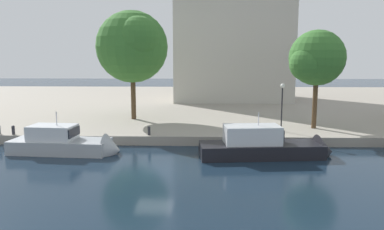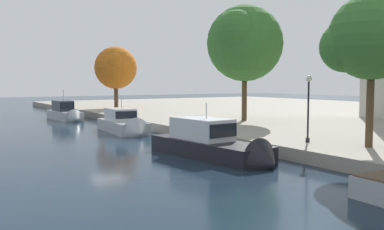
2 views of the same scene
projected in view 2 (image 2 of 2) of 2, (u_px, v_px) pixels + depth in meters
name	position (u px, v px, depth m)	size (l,w,h in m)	color
ground_plane	(108.00, 146.00, 32.44)	(220.00, 220.00, 0.00)	#142333
motor_yacht_0	(66.00, 114.00, 54.52)	(8.52, 2.65, 4.44)	#9EA3A8
motor_yacht_1	(124.00, 126.00, 41.05)	(8.91, 3.30, 4.27)	#9EA3A8
motor_yacht_2	(214.00, 147.00, 27.45)	(10.45, 3.73, 4.45)	black
mooring_bollard_0	(130.00, 114.00, 47.70)	(0.29, 0.29, 0.81)	#2D2D33
mooring_bollard_1	(127.00, 113.00, 49.07)	(0.25, 0.25, 0.78)	#2D2D33
mooring_bollard_2	(187.00, 123.00, 37.61)	(0.26, 0.26, 0.79)	#2D2D33
lamp_post	(308.00, 101.00, 28.52)	(0.40, 0.40, 4.38)	black
tree_1	(367.00, 38.00, 26.27)	(5.34, 5.18, 9.26)	#4C3823
tree_2	(244.00, 43.00, 44.07)	(7.68, 7.89, 11.67)	#4C3823
tree_3	(116.00, 67.00, 65.61)	(6.36, 6.36, 9.23)	#4C3823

